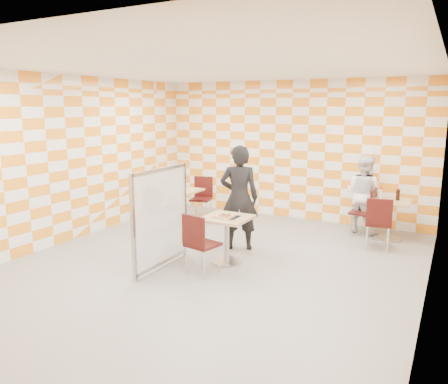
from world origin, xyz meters
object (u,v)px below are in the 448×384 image
Objects in this scene: chair_empty_far at (202,194)px; soda_bottle at (398,195)px; second_table at (390,213)px; partition at (161,217)px; main_table at (227,232)px; sport_bottle at (380,193)px; empty_table at (182,201)px; man_dark at (239,198)px; chair_second_front at (379,220)px; man_white at (363,194)px; chair_second_side at (367,208)px; chair_empty_near at (156,207)px; chair_main_front at (199,240)px.

soda_bottle is (3.98, 0.33, 0.31)m from chair_empty_far.
soda_bottle reaches higher than second_table.
partition is at bearing -70.84° from chair_empty_far.
partition is (-0.79, -0.64, 0.28)m from main_table.
empty_table is at bearing -163.96° from sport_bottle.
man_dark is (-0.15, 0.74, 0.39)m from main_table.
empty_table is at bearing -48.82° from man_dark.
chair_second_front is 2.41m from man_dark.
man_white is (3.42, 1.23, 0.26)m from empty_table.
chair_second_side is at bearing -158.28° from man_dark.
main_table is at bearing -130.47° from soda_bottle.
partition reaches higher than sport_bottle.
man_dark is 2.79m from sport_bottle.
partition reaches higher than chair_empty_near.
chair_second_front reaches higher than second_table.
chair_second_side is (1.78, 3.20, 0.00)m from chair_main_front.
main_table is 0.81× the size of chair_empty_near.
empty_table is 3.88m from chair_second_front.
man_white is at bearing 114.70° from chair_second_side.
chair_second_front is at bearing 134.61° from man_white.
main_table is at bearing -51.36° from chair_empty_far.
chair_second_front is 0.83m from chair_second_side.
sport_bottle is (3.66, 0.42, 0.29)m from chair_empty_far.
chair_empty_far reaches higher than main_table.
man_white is (-0.54, 0.28, 0.26)m from second_table.
partition is 1.01× the size of man_white.
man_dark is at bearing -25.99° from empty_table.
chair_empty_far is 4.62× the size of sport_bottle.
sport_bottle is at bearing 16.04° from empty_table.
chair_empty_far is (-3.87, -0.29, 0.04)m from second_table.
sport_bottle is (2.66, 3.30, 0.05)m from partition.
soda_bottle is (4.14, 1.79, 0.31)m from chair_empty_near.
chair_second_side is 0.60× the size of partition.
man_dark reaches higher than sport_bottle.
chair_main_front is 3.23m from chair_second_front.
chair_main_front is 3.99m from soda_bottle.
man_dark reaches higher than chair_main_front.
man_white reaches higher than empty_table.
main_table is 0.68m from chair_main_front.
soda_bottle is at bearing 23.40° from chair_empty_near.
sport_bottle is 0.33m from soda_bottle.
main_table and empty_table have the same top height.
chair_empty_far reaches higher than empty_table.
empty_table is 3.67m from chair_second_side.
empty_table is 1.96m from man_dark.
chair_main_front is 3.66m from chair_second_side.
partition is 4.24m from sport_bottle.
main_table is 0.41× the size of man_dark.
chair_second_side is 4.62× the size of sport_bottle.
empty_table is 3.26× the size of soda_bottle.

